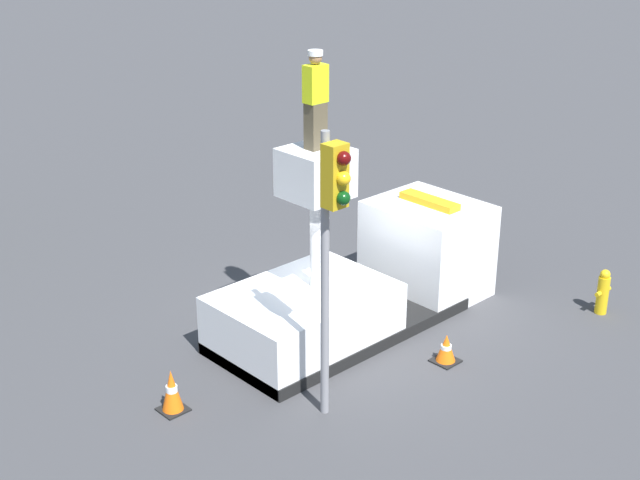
% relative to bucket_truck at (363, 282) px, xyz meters
% --- Properties ---
extents(ground_plane, '(120.00, 120.00, 0.00)m').
position_rel_bucket_truck_xyz_m(ground_plane, '(-0.64, 0.00, -0.85)').
color(ground_plane, '#38383A').
extents(bucket_truck, '(6.18, 2.36, 3.89)m').
position_rel_bucket_truck_xyz_m(bucket_truck, '(0.00, 0.00, 0.00)').
color(bucket_truck, black).
rests_on(bucket_truck, ground).
extents(worker, '(0.40, 0.26, 1.75)m').
position_rel_bucket_truck_xyz_m(worker, '(-1.28, 0.00, 3.92)').
color(worker, brown).
rests_on(worker, bucket_truck).
extents(traffic_light_pole, '(0.34, 0.57, 4.90)m').
position_rel_bucket_truck_xyz_m(traffic_light_pole, '(-2.84, -2.03, 2.63)').
color(traffic_light_pole, gray).
rests_on(traffic_light_pole, ground).
extents(fire_hydrant, '(0.48, 0.24, 0.97)m').
position_rel_bucket_truck_xyz_m(fire_hydrant, '(3.82, -3.15, -0.37)').
color(fire_hydrant, gold).
rests_on(fire_hydrant, ground).
extents(traffic_cone_rear, '(0.45, 0.45, 0.78)m').
position_rel_bucket_truck_xyz_m(traffic_cone_rear, '(-4.69, -0.11, -0.48)').
color(traffic_cone_rear, black).
rests_on(traffic_cone_rear, ground).
extents(traffic_cone_curbside, '(0.46, 0.46, 0.56)m').
position_rel_bucket_truck_xyz_m(traffic_cone_curbside, '(-0.06, -2.23, -0.58)').
color(traffic_cone_curbside, black).
rests_on(traffic_cone_curbside, ground).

